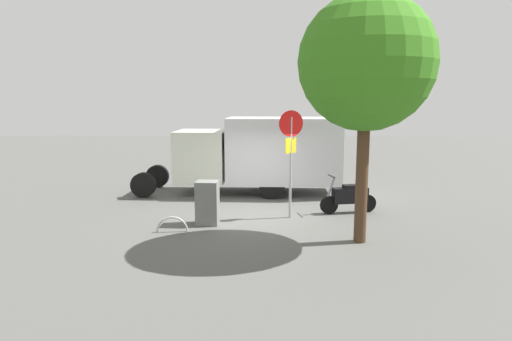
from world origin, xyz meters
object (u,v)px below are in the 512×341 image
Objects in this scene: bike_rack_hoop at (172,232)px; street_tree at (366,63)px; motorcycle at (350,197)px; box_truck_near at (257,151)px; stop_sign at (291,147)px; utility_cabinet at (207,203)px.

street_tree is at bearing 171.00° from bike_rack_hoop.
motorcycle is at bearing -158.12° from bike_rack_hoop.
box_truck_near is 2.39× the size of stop_sign.
utility_cabinet is (1.37, 4.24, -0.96)m from box_truck_near.
box_truck_near is 8.97× the size of bike_rack_hoop.
box_truck_near reaches higher than utility_cabinet.
utility_cabinet is 1.30m from bike_rack_hoop.
street_tree is (0.30, 2.82, 3.80)m from motorcycle.
bike_rack_hoop is at bearing 67.99° from box_truck_near.
box_truck_near is 3.70m from stop_sign.
bike_rack_hoop is at bearing 11.10° from motorcycle.
utility_cabinet is at bearing -138.42° from bike_rack_hoop.
utility_cabinet is 1.45× the size of bike_rack_hoop.
bike_rack_hoop is (3.23, 1.48, -2.12)m from stop_sign.
motorcycle is at bearing -163.10° from utility_cabinet.
box_truck_near is 4.24× the size of motorcycle.
stop_sign is 2.58× the size of utility_cabinet.
utility_cabinet is (2.38, 0.72, -1.51)m from stop_sign.
street_tree reaches higher than bike_rack_hoop.
bike_rack_hoop is at bearing -9.00° from street_tree.
motorcycle is 4.45m from utility_cabinet.
box_truck_near is 6.88m from street_tree.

